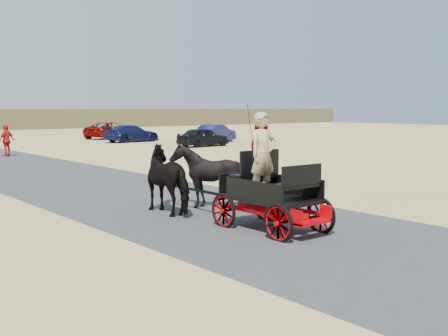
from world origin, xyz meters
TOP-DOWN VIEW (x-y plane):
  - ground at (0.00, 0.00)m, footprint 140.00×140.00m
  - road at (0.00, 0.00)m, footprint 6.00×140.00m
  - carriage at (-0.13, 1.63)m, footprint 1.30×2.40m
  - horse_left at (-0.68, 4.63)m, footprint 0.91×2.01m
  - horse_right at (0.42, 4.63)m, footprint 1.37×1.54m
  - driver_man at (-0.33, 1.68)m, footprint 0.66×0.43m
  - passenger_woman at (0.17, 2.23)m, footprint 0.77×0.60m
  - pedestrian at (1.41, 23.60)m, footprint 1.09×0.86m
  - car_a at (14.21, 23.20)m, footprint 3.85×1.77m
  - car_b at (17.48, 26.02)m, footprint 4.34×2.93m
  - car_c at (13.02, 30.67)m, footprint 4.54×2.11m
  - car_d at (13.95, 35.83)m, footprint 5.47×4.20m

SIDE VIEW (x-z plane):
  - ground at x=0.00m, z-range 0.00..0.00m
  - road at x=0.00m, z-range 0.00..0.01m
  - carriage at x=-0.13m, z-range 0.00..0.72m
  - car_a at x=14.21m, z-range 0.00..1.28m
  - car_c at x=13.02m, z-range 0.00..1.28m
  - car_b at x=17.48m, z-range 0.00..1.35m
  - car_d at x=13.95m, z-range 0.00..1.38m
  - horse_left at x=-0.68m, z-range 0.00..1.70m
  - horse_right at x=0.42m, z-range 0.00..1.70m
  - pedestrian at x=1.41m, z-range 0.00..1.73m
  - passenger_woman at x=0.17m, z-range 0.72..2.30m
  - driver_man at x=-0.33m, z-range 0.72..2.52m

